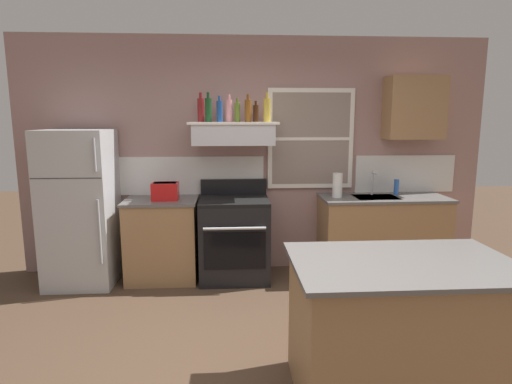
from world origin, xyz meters
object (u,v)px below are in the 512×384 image
at_px(stove_range, 234,238).
at_px(bottle_blue_liqueur, 220,111).
at_px(paper_towel_roll, 337,185).
at_px(bottle_dark_green_wine, 208,110).
at_px(bottle_brown_stout, 256,113).
at_px(bottle_champagne_gold_foil, 267,110).
at_px(bottle_rose_pink, 229,110).
at_px(bottle_amber_wine, 248,110).
at_px(toaster, 165,191).
at_px(refrigerator, 80,208).
at_px(bottle_red_label_wine, 201,110).
at_px(bottle_olive_oil_square, 237,112).
at_px(dish_soap_bottle, 396,187).
at_px(kitchen_island, 400,329).

distance_m(stove_range, bottle_blue_liqueur, 1.42).
distance_m(stove_range, paper_towel_roll, 1.30).
relative_size(stove_range, bottle_dark_green_wine, 3.49).
relative_size(bottle_brown_stout, bottle_champagne_gold_foil, 0.73).
relative_size(bottle_rose_pink, bottle_amber_wine, 1.00).
xyz_separation_m(toaster, stove_range, (0.74, 0.01, -0.54)).
height_order(toaster, paper_towel_roll, paper_towel_roll).
bearing_deg(toaster, stove_range, 0.57).
distance_m(bottle_blue_liqueur, bottle_rose_pink, 0.15).
relative_size(bottle_brown_stout, paper_towel_roll, 0.85).
xyz_separation_m(refrigerator, bottle_blue_liqueur, (1.50, 0.18, 1.03)).
distance_m(toaster, bottle_red_label_wine, 0.97).
bearing_deg(bottle_blue_liqueur, bottle_brown_stout, -0.64).
bearing_deg(bottle_blue_liqueur, bottle_dark_green_wine, -134.84).
height_order(refrigerator, toaster, refrigerator).
height_order(bottle_blue_liqueur, bottle_olive_oil_square, bottle_blue_liqueur).
bearing_deg(bottle_olive_oil_square, dish_soap_bottle, 3.04).
distance_m(toaster, bottle_rose_pink, 1.11).
bearing_deg(kitchen_island, bottle_rose_pink, 116.19).
relative_size(dish_soap_bottle, kitchen_island, 0.13).
xyz_separation_m(refrigerator, bottle_brown_stout, (1.90, 0.18, 1.01)).
relative_size(bottle_dark_green_wine, kitchen_island, 0.22).
distance_m(bottle_olive_oil_square, kitchen_island, 2.76).
bearing_deg(stove_range, toaster, -179.43).
xyz_separation_m(bottle_rose_pink, bottle_olive_oil_square, (0.09, -0.01, -0.02)).
bearing_deg(paper_towel_roll, bottle_blue_liqueur, 174.78).
xyz_separation_m(bottle_amber_wine, bottle_champagne_gold_foil, (0.21, 0.01, 0.01)).
xyz_separation_m(refrigerator, stove_range, (1.65, 0.02, -0.37)).
bearing_deg(bottle_dark_green_wine, bottle_blue_liqueur, 45.16).
bearing_deg(dish_soap_bottle, bottle_champagne_gold_foil, -176.72).
xyz_separation_m(toaster, bottle_brown_stout, (0.99, 0.16, 0.83)).
xyz_separation_m(bottle_brown_stout, dish_soap_bottle, (1.63, -0.02, -0.84)).
relative_size(toaster, bottle_dark_green_wine, 0.95).
height_order(bottle_blue_liqueur, dish_soap_bottle, bottle_blue_liqueur).
bearing_deg(paper_towel_roll, bottle_brown_stout, 172.81).
relative_size(bottle_champagne_gold_foil, paper_towel_roll, 1.16).
bearing_deg(paper_towel_roll, bottle_dark_green_wine, 179.91).
xyz_separation_m(bottle_blue_liqueur, bottle_champagne_gold_foil, (0.51, -0.11, 0.01)).
xyz_separation_m(bottle_olive_oil_square, paper_towel_roll, (1.12, -0.00, -0.81)).
bearing_deg(bottle_rose_pink, bottle_blue_liqueur, 134.99).
xyz_separation_m(bottle_blue_liqueur, kitchen_island, (1.18, -2.29, -1.41)).
relative_size(bottle_rose_pink, bottle_champagne_gold_foil, 0.94).
distance_m(refrigerator, kitchen_island, 3.43).
distance_m(toaster, paper_towel_roll, 1.91).
bearing_deg(refrigerator, toaster, 0.98).
bearing_deg(bottle_rose_pink, kitchen_island, -63.81).
distance_m(bottle_rose_pink, bottle_brown_stout, 0.31).
xyz_separation_m(refrigerator, bottle_red_label_wine, (1.30, 0.17, 1.04)).
bearing_deg(bottle_rose_pink, bottle_dark_green_wine, -176.58).
distance_m(stove_range, bottle_olive_oil_square, 1.39).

